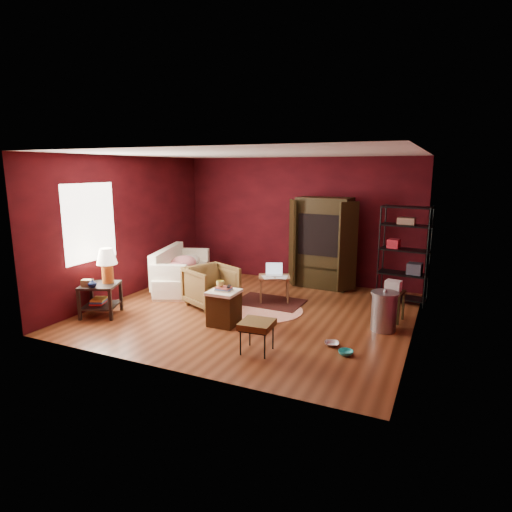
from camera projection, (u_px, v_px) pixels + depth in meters
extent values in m
cube|color=brown|center=(251.00, 312.00, 7.75)|extent=(5.50, 5.00, 0.02)
cube|color=white|center=(251.00, 153.00, 7.19)|extent=(5.50, 5.00, 0.02)
cube|color=#460A0F|center=(298.00, 220.00, 9.70)|extent=(5.50, 0.02, 2.80)
cube|color=#460A0F|center=(164.00, 264.00, 5.23)|extent=(5.50, 0.02, 2.80)
cube|color=#460A0F|center=(127.00, 227.00, 8.59)|extent=(0.02, 5.00, 2.80)
cube|color=#460A0F|center=(419.00, 248.00, 6.34)|extent=(0.02, 5.00, 2.80)
cube|color=white|center=(90.00, 223.00, 7.65)|extent=(0.02, 1.20, 1.40)
imported|color=white|center=(181.00, 270.00, 9.24)|extent=(1.34, 2.08, 0.79)
imported|color=black|center=(211.00, 284.00, 8.01)|extent=(1.04, 1.06, 0.84)
imported|color=silver|center=(332.00, 339.00, 6.26)|extent=(0.22, 0.10, 0.21)
imported|color=#29C0BF|center=(346.00, 348.00, 5.95)|extent=(0.22, 0.09, 0.21)
imported|color=#0C183C|center=(92.00, 283.00, 7.24)|extent=(0.18, 0.18, 0.14)
imported|color=#FFFE7C|center=(220.00, 283.00, 6.99)|extent=(0.14, 0.11, 0.13)
cube|color=black|center=(100.00, 285.00, 7.48)|extent=(0.79, 0.79, 0.04)
cube|color=black|center=(101.00, 305.00, 7.55)|extent=(0.73, 0.73, 0.03)
cube|color=black|center=(79.00, 305.00, 7.27)|extent=(0.07, 0.07, 0.56)
cube|color=black|center=(110.00, 305.00, 7.26)|extent=(0.07, 0.07, 0.56)
cube|color=black|center=(92.00, 295.00, 7.80)|extent=(0.07, 0.07, 0.56)
cube|color=black|center=(121.00, 296.00, 7.79)|extent=(0.07, 0.07, 0.56)
cylinder|color=orange|center=(108.00, 273.00, 7.53)|extent=(0.26, 0.26, 0.34)
cone|color=#F2E5C6|center=(106.00, 256.00, 7.47)|extent=(0.47, 0.47, 0.28)
cube|color=#9A8E54|center=(87.00, 283.00, 7.32)|extent=(0.21, 0.18, 0.12)
cube|color=#E03D38|center=(98.00, 303.00, 7.54)|extent=(0.31, 0.34, 0.03)
cube|color=#3887E0|center=(99.00, 301.00, 7.54)|extent=(0.31, 0.34, 0.03)
cube|color=#FCE554|center=(99.00, 299.00, 7.53)|extent=(0.31, 0.34, 0.03)
cube|color=white|center=(182.00, 276.00, 9.25)|extent=(1.20, 1.89, 0.37)
cube|color=white|center=(168.00, 265.00, 9.25)|extent=(0.65, 1.72, 0.74)
cube|color=white|center=(168.00, 277.00, 8.37)|extent=(0.75, 0.37, 0.51)
cube|color=white|center=(194.00, 259.00, 10.06)|extent=(0.75, 0.37, 0.51)
ellipsoid|color=#FF2431|center=(176.00, 269.00, 8.70)|extent=(0.59, 0.59, 0.26)
ellipsoid|color=#FF2431|center=(184.00, 262.00, 9.18)|extent=(0.66, 0.66, 0.29)
ellipsoid|color=white|center=(190.00, 260.00, 9.64)|extent=(0.55, 0.55, 0.24)
cube|color=#43280F|center=(224.00, 309.00, 7.07)|extent=(0.45, 0.45, 0.54)
cube|color=white|center=(224.00, 292.00, 7.01)|extent=(0.48, 0.48, 0.05)
cube|color=beige|center=(224.00, 290.00, 7.00)|extent=(0.26, 0.20, 0.02)
cube|color=#4D74B5|center=(224.00, 289.00, 7.00)|extent=(0.27, 0.22, 0.02)
cube|color=#CF5E4D|center=(224.00, 288.00, 7.00)|extent=(0.25, 0.20, 0.02)
cube|color=black|center=(229.00, 286.00, 6.99)|extent=(0.10, 0.17, 0.02)
cube|color=black|center=(257.00, 324.00, 5.98)|extent=(0.48, 0.48, 0.09)
cube|color=black|center=(257.00, 328.00, 5.99)|extent=(0.43, 0.43, 0.02)
cylinder|color=black|center=(240.00, 343.00, 5.92)|extent=(0.02, 0.02, 0.37)
cylinder|color=black|center=(265.00, 346.00, 5.80)|extent=(0.02, 0.02, 0.37)
cylinder|color=black|center=(250.00, 334.00, 6.25)|extent=(0.02, 0.02, 0.37)
cylinder|color=black|center=(273.00, 337.00, 6.13)|extent=(0.02, 0.02, 0.37)
cylinder|color=white|center=(267.00, 310.00, 7.82)|extent=(1.60, 1.60, 0.01)
cube|color=#481813|center=(270.00, 302.00, 8.29)|extent=(1.29, 0.88, 0.01)
cube|color=#966B44|center=(274.00, 277.00, 8.25)|extent=(0.72, 0.62, 0.03)
cylinder|color=#966B44|center=(261.00, 292.00, 8.14)|extent=(0.05, 0.05, 0.50)
cylinder|color=#966B44|center=(288.00, 292.00, 8.13)|extent=(0.05, 0.05, 0.50)
cylinder|color=#966B44|center=(261.00, 287.00, 8.48)|extent=(0.05, 0.05, 0.50)
cylinder|color=#966B44|center=(287.00, 287.00, 8.47)|extent=(0.05, 0.05, 0.50)
cube|color=silver|center=(274.00, 275.00, 8.28)|extent=(0.38, 0.33, 0.02)
cube|color=silver|center=(274.00, 268.00, 8.36)|extent=(0.32, 0.19, 0.22)
cube|color=silver|center=(268.00, 277.00, 8.16)|extent=(0.35, 0.37, 0.00)
cube|color=silver|center=(282.00, 277.00, 8.16)|extent=(0.27, 0.34, 0.00)
cube|color=black|center=(324.00, 243.00, 9.26)|extent=(1.16, 0.68, 1.95)
cube|color=black|center=(322.00, 234.00, 9.13)|extent=(0.95, 0.51, 0.87)
cube|color=black|center=(292.00, 242.00, 9.30)|extent=(0.29, 0.42, 1.85)
cube|color=black|center=(348.00, 247.00, 8.73)|extent=(0.33, 0.39, 1.85)
cube|color=#2C2E31|center=(323.00, 238.00, 9.20)|extent=(0.67, 0.55, 0.53)
cube|color=black|center=(319.00, 240.00, 8.97)|extent=(0.51, 0.04, 0.41)
cube|color=black|center=(322.00, 266.00, 9.32)|extent=(0.95, 0.57, 0.05)
cylinder|color=black|center=(379.00, 255.00, 8.19)|extent=(0.03, 0.03, 1.87)
cylinder|color=black|center=(427.00, 259.00, 7.75)|extent=(0.03, 0.03, 1.87)
cylinder|color=black|center=(384.00, 251.00, 8.50)|extent=(0.03, 0.03, 1.87)
cylinder|color=black|center=(430.00, 256.00, 8.07)|extent=(0.03, 0.03, 1.87)
cube|color=black|center=(401.00, 297.00, 8.29)|extent=(0.95, 0.49, 0.03)
cube|color=black|center=(403.00, 274.00, 8.20)|extent=(0.95, 0.49, 0.03)
cube|color=black|center=(405.00, 250.00, 8.10)|extent=(0.95, 0.49, 0.03)
cube|color=black|center=(406.00, 225.00, 8.01)|extent=(0.95, 0.49, 0.03)
cube|color=black|center=(408.00, 207.00, 7.94)|extent=(0.95, 0.49, 0.03)
cube|color=maroon|center=(394.00, 243.00, 8.19)|extent=(0.23, 0.28, 0.17)
cube|color=#343642|center=(415.00, 269.00, 8.07)|extent=(0.29, 0.29, 0.21)
cube|color=#84644F|center=(407.00, 221.00, 7.99)|extent=(0.33, 0.24, 0.12)
cube|color=black|center=(393.00, 292.00, 7.21)|extent=(0.40, 0.40, 0.04)
cube|color=black|center=(380.00, 307.00, 7.22)|extent=(0.04, 0.04, 0.51)
cube|color=black|center=(398.00, 310.00, 7.06)|extent=(0.04, 0.04, 0.51)
cube|color=black|center=(386.00, 302.00, 7.47)|extent=(0.04, 0.04, 0.51)
cube|color=black|center=(403.00, 305.00, 7.31)|extent=(0.04, 0.04, 0.51)
cube|color=silver|center=(393.00, 286.00, 7.19)|extent=(0.27, 0.23, 0.18)
cylinder|color=#A2A3A9|center=(384.00, 312.00, 6.82)|extent=(0.47, 0.47, 0.59)
cylinder|color=#A2A3A9|center=(385.00, 293.00, 6.76)|extent=(0.52, 0.52, 0.04)
sphere|color=#A2A3A9|center=(385.00, 291.00, 6.75)|extent=(0.07, 0.07, 0.06)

